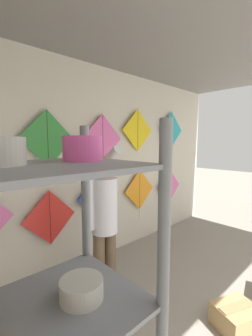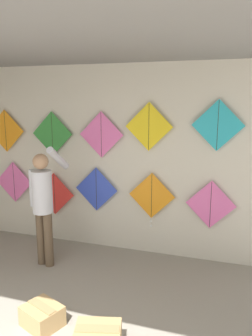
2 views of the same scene
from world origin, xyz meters
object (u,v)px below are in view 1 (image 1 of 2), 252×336
kite_1 (50,218)px  kite_6 (48,138)px  kite_8 (138,131)px  shopkeeper (104,215)px  kite_9 (171,130)px  kite_3 (140,191)px  kite_7 (103,138)px  kite_2 (98,197)px  cardboard_box_spare (237,317)px  kite_4 (169,186)px

kite_1 → kite_6: kite_6 is taller
kite_8 → kite_6: bearing=180.0°
shopkeeper → kite_9: bearing=29.7°
shopkeeper → kite_3: bearing=40.2°
kite_7 → kite_9: 1.66m
kite_2 → kite_6: bearing=180.0°
shopkeeper → kite_2: 0.89m
kite_7 → kite_9: size_ratio=1.00×
kite_7 → kite_8: 0.73m
kite_8 → kite_9: (0.93, 0.00, 0.04)m
kite_3 → kite_6: (-1.60, 0.00, 0.88)m
kite_1 → kite_8: size_ratio=1.00×
cardboard_box_spare → kite_7: bearing=92.5°
kite_6 → kite_1: bearing=180.0°
kite_9 → kite_7: bearing=180.0°
kite_4 → kite_9: size_ratio=1.00×
kite_3 → kite_4: bearing=0.0°
cardboard_box_spare → kite_8: size_ratio=0.68×
kite_1 → kite_9: size_ratio=1.00×
kite_1 → kite_6: bearing=0.0°
kite_2 → kite_6: 1.10m
kite_2 → kite_6: size_ratio=1.00×
kite_1 → shopkeeper: bearing=-70.8°
kite_7 → kite_9: bearing=0.0°
kite_9 → cardboard_box_spare: bearing=-129.5°
kite_6 → cardboard_box_spare: bearing=-64.7°
kite_6 → kite_9: bearing=0.0°
shopkeeper → kite_6: 1.14m
kite_6 → kite_8: kite_8 is taller
kite_1 → kite_8: kite_8 is taller
kite_6 → kite_8: size_ratio=1.00×
kite_4 → kite_9: 1.10m
kite_4 → kite_6: (-2.44, 0.00, 0.91)m
kite_2 → kite_8: 1.28m
kite_1 → kite_9: (2.48, 0.00, 1.16)m
shopkeeper → cardboard_box_spare: (0.65, -1.16, -0.85)m
kite_1 → kite_8: 1.91m
kite_3 → kite_8: size_ratio=1.20×
kite_6 → kite_8: (1.54, 0.00, 0.15)m
kite_3 → kite_6: 1.82m
kite_7 → kite_3: bearing=-0.0°
kite_3 → kite_8: (-0.06, 0.00, 1.02)m
kite_6 → kite_9: (2.47, 0.00, 0.19)m
kite_7 → kite_8: size_ratio=1.00×
kite_3 → kite_9: (0.88, 0.00, 1.06)m
kite_4 → shopkeeper: bearing=-161.1°
kite_8 → kite_4: bearing=0.0°
cardboard_box_spare → kite_7: kite_7 is taller
kite_3 → kite_6: kite_6 is taller
kite_6 → kite_9: 2.48m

